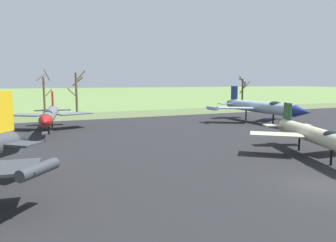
{
  "coord_description": "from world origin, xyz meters",
  "views": [
    {
      "loc": [
        -15.97,
        -13.12,
        6.27
      ],
      "look_at": [
        -3.09,
        15.51,
        2.34
      ],
      "focal_mm": 33.94,
      "sensor_mm": 36.0,
      "label": 1
    }
  ],
  "objects": [
    {
      "name": "info_placard_front_left",
      "position": [
        -14.34,
        21.55,
        0.69
      ],
      "size": [
        0.59,
        0.34,
        1.09
      ],
      "color": "black",
      "rests_on": "ground"
    },
    {
      "name": "jet_fighter_rear_center",
      "position": [
        5.34,
        4.91,
        1.93
      ],
      "size": [
        9.63,
        13.6,
        4.19
      ],
      "color": "#B7B293",
      "rests_on": "ground"
    },
    {
      "name": "jet_fighter_front_left",
      "position": [
        -13.27,
        28.89,
        2.14
      ],
      "size": [
        10.62,
        15.05,
        4.87
      ],
      "color": "#565B60",
      "rests_on": "ground"
    },
    {
      "name": "grass_verge_strip",
      "position": [
        0.0,
        45.07,
        0.03
      ],
      "size": [
        168.73,
        12.0,
        0.06
      ],
      "primitive_type": "cube",
      "color": "#54643C",
      "rests_on": "ground"
    },
    {
      "name": "bare_tree_far_right",
      "position": [
        31.33,
        48.7,
        4.0
      ],
      "size": [
        2.77,
        2.76,
        7.57
      ],
      "color": "#42382D",
      "rests_on": "ground"
    },
    {
      "name": "bare_tree_center",
      "position": [
        -12.68,
        50.9,
        3.99
      ],
      "size": [
        2.82,
        2.69,
        8.41
      ],
      "color": "brown",
      "rests_on": "ground"
    },
    {
      "name": "asphalt_apron",
      "position": [
        0.0,
        14.65,
        0.03
      ],
      "size": [
        108.73,
        48.84,
        0.05
      ],
      "primitive_type": "cube",
      "color": "black",
      "rests_on": "ground"
    },
    {
      "name": "jet_fighter_rear_left",
      "position": [
        16.38,
        24.48,
        2.45
      ],
      "size": [
        14.36,
        17.98,
        5.47
      ],
      "color": "#8EA3B2",
      "rests_on": "ground"
    },
    {
      "name": "ground_plane",
      "position": [
        0.0,
        0.0,
        0.0
      ],
      "size": [
        600.0,
        600.0,
        0.0
      ],
      "primitive_type": "plane",
      "color": "#607F42"
    },
    {
      "name": "bare_tree_right_of_center",
      "position": [
        -6.79,
        50.87,
        4.34
      ],
      "size": [
        3.51,
        3.48,
        8.42
      ],
      "color": "brown",
      "rests_on": "ground"
    }
  ]
}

